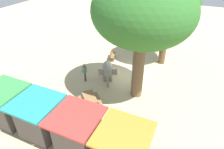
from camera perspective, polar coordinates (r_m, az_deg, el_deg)
The scene contains 11 objects.
ground_plane at distance 17.41m, azimuth 3.98°, elevation -0.14°, with size 60.00×60.00×0.00m, color tan.
elephant at distance 16.23m, azimuth -1.33°, elevation 1.42°, with size 1.87×2.21×1.57m.
person_handler at distance 16.32m, azimuth -8.01°, elevation 1.04°, with size 0.33×0.44×1.62m.
shade_tree_main at distance 17.86m, azimuth 16.79°, elevation 20.15°, with size 4.91×4.50×7.75m.
shade_tree_secondary at distance 12.42m, azimuth 9.02°, elevation 17.38°, with size 6.45×5.91×8.58m.
wooden_bench at distance 19.75m, azimuth 0.06°, elevation 5.78°, with size 0.78×1.46×0.88m.
picnic_table_near at distance 13.91m, azimuth -6.56°, elevation -7.05°, with size 2.11×2.11×0.78m.
market_stall_red at distance 11.03m, azimuth -10.00°, elevation -16.85°, with size 2.50×2.50×2.52m.
market_stall_teal at distance 12.33m, azimuth -20.42°, elevation -12.26°, with size 2.50×2.50×2.52m.
market_stall_green at distance 13.99m, azimuth -28.34°, elevation -8.37°, with size 2.50×2.50×2.52m.
feed_bucket at distance 17.97m, azimuth -8.31°, elevation 1.31°, with size 0.36×0.36×0.32m, color gray.
Camera 1 is at (-4.89, 13.78, 9.46)m, focal length 31.21 mm.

